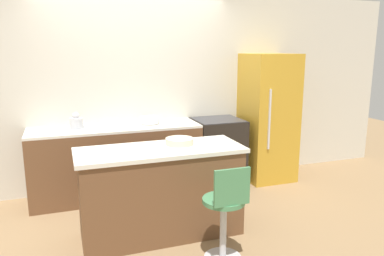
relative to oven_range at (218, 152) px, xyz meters
name	(u,v)px	position (x,y,z in m)	size (l,w,h in m)	color
ground_plane	(148,201)	(-1.07, -0.32, -0.46)	(14.00, 14.00, 0.00)	#8E704C
wall_back	(135,92)	(-1.07, 0.33, 0.84)	(8.00, 0.06, 2.60)	beige
back_counter	(117,162)	(-1.39, 0.00, 0.00)	(2.11, 0.60, 0.92)	brown
kitchen_island	(161,192)	(-1.13, -1.18, 0.00)	(1.64, 0.64, 0.91)	brown
oven_range	(218,152)	(0.00, 0.00, 0.00)	(0.65, 0.61, 0.92)	black
refrigerator	(268,118)	(0.76, -0.03, 0.44)	(0.67, 0.69, 1.79)	gold
stool_chair	(225,216)	(-0.73, -1.86, -0.02)	(0.38, 0.38, 0.91)	#B7B7BC
kettle	(76,122)	(-1.85, 0.04, 0.54)	(0.16, 0.16, 0.20)	silver
mixing_bowl	(150,120)	(-0.94, 0.04, 0.50)	(0.24, 0.24, 0.08)	white
fruit_bowl	(180,141)	(-0.90, -1.09, 0.48)	(0.29, 0.29, 0.06)	beige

